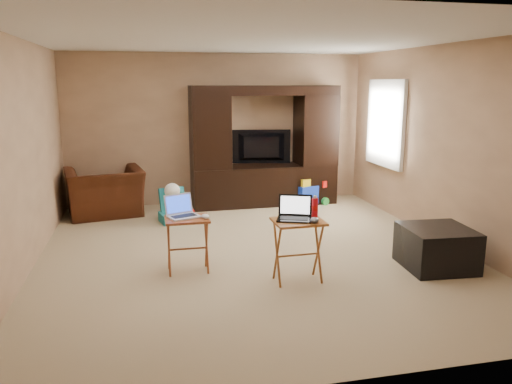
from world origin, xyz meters
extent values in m
plane|color=tan|center=(0.00, 0.00, 0.00)|extent=(5.50, 5.50, 0.00)
plane|color=silver|center=(0.00, 0.00, 2.50)|extent=(5.50, 5.50, 0.00)
plane|color=tan|center=(0.00, 2.75, 1.25)|extent=(5.00, 0.00, 5.00)
plane|color=tan|center=(0.00, -2.75, 1.25)|extent=(5.00, 0.00, 5.00)
plane|color=tan|center=(-2.50, 0.00, 1.25)|extent=(0.00, 5.50, 5.50)
plane|color=tan|center=(2.50, 0.00, 1.25)|extent=(0.00, 5.50, 5.50)
plane|color=white|center=(2.48, 1.55, 1.40)|extent=(0.00, 1.20, 1.20)
cube|color=white|center=(2.46, 1.55, 1.40)|extent=(0.06, 1.14, 1.34)
cube|color=black|center=(0.72, 2.42, 0.99)|extent=(2.43, 0.64, 1.98)
imported|color=black|center=(0.72, 2.59, 0.95)|extent=(1.01, 0.30, 0.58)
imported|color=#401A0D|center=(-1.85, 2.23, 0.36)|extent=(1.28, 1.17, 0.73)
cube|color=black|center=(1.90, -0.92, 0.23)|extent=(0.76, 0.76, 0.46)
cube|color=brown|center=(-0.81, -0.45, 0.30)|extent=(0.47, 0.38, 0.61)
cube|color=#A95D29|center=(0.27, -0.96, 0.33)|extent=(0.51, 0.41, 0.66)
cube|color=silver|center=(-0.84, -0.42, 0.73)|extent=(0.39, 0.36, 0.24)
cube|color=black|center=(0.23, -0.94, 0.78)|extent=(0.42, 0.38, 0.24)
ellipsoid|color=silver|center=(-0.62, -0.52, 0.63)|extent=(0.10, 0.14, 0.05)
ellipsoid|color=#434449|center=(0.40, -1.08, 0.68)|extent=(0.12, 0.15, 0.05)
cylinder|color=red|center=(0.47, -0.88, 0.76)|extent=(0.06, 0.06, 0.20)
camera|label=1|loc=(-1.22, -5.62, 2.02)|focal=35.00mm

